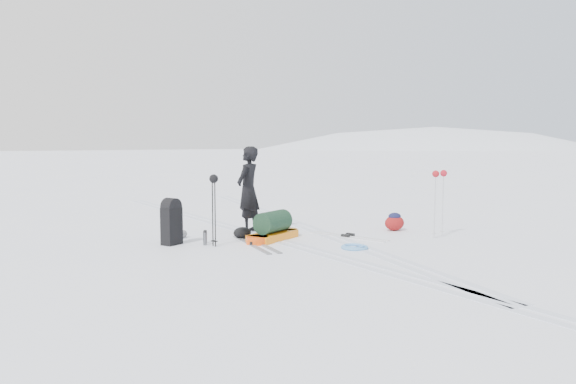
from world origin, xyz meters
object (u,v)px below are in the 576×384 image
at_px(pulk_sled, 273,229).
at_px(expedition_rucksack, 172,223).
at_px(skier, 248,190).
at_px(ski_poles_black, 214,188).

xyz_separation_m(pulk_sled, expedition_rucksack, (-1.87, 0.53, 0.19)).
relative_size(skier, pulk_sled, 1.21).
bearing_deg(skier, ski_poles_black, 4.62).
distance_m(skier, expedition_rucksack, 1.97).
height_order(pulk_sled, expedition_rucksack, expedition_rucksack).
bearing_deg(pulk_sled, ski_poles_black, 155.42).
height_order(skier, expedition_rucksack, skier).
bearing_deg(ski_poles_black, expedition_rucksack, 158.58).
relative_size(skier, ski_poles_black, 1.37).
relative_size(pulk_sled, ski_poles_black, 1.13).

